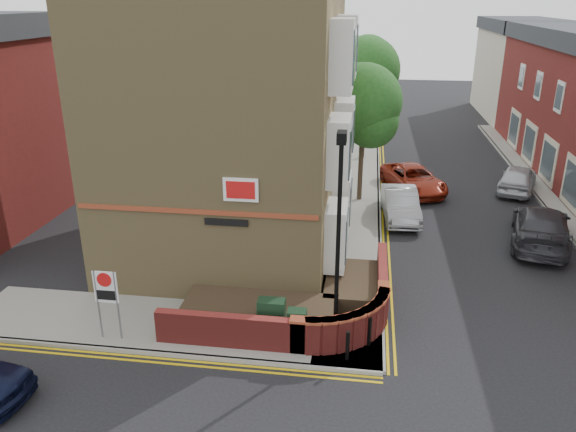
{
  "coord_description": "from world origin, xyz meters",
  "views": [
    {
      "loc": [
        2.23,
        -12.9,
        9.6
      ],
      "look_at": [
        -0.19,
        4.0,
        2.93
      ],
      "focal_mm": 35.0,
      "sensor_mm": 36.0,
      "label": 1
    }
  ],
  "objects_px": {
    "silver_car_near": "(400,204)",
    "utility_cabinet_large": "(271,318)",
    "lamppost": "(338,242)",
    "zone_sign": "(106,292)"
  },
  "relations": [
    {
      "from": "silver_car_near",
      "to": "utility_cabinet_large",
      "type": "bearing_deg",
      "value": -115.77
    },
    {
      "from": "lamppost",
      "to": "zone_sign",
      "type": "bearing_deg",
      "value": -173.93
    },
    {
      "from": "utility_cabinet_large",
      "to": "silver_car_near",
      "type": "relative_size",
      "value": 0.28
    },
    {
      "from": "utility_cabinet_large",
      "to": "silver_car_near",
      "type": "xyz_separation_m",
      "value": [
        4.22,
        10.59,
        -0.02
      ]
    },
    {
      "from": "lamppost",
      "to": "utility_cabinet_large",
      "type": "height_order",
      "value": "lamppost"
    },
    {
      "from": "utility_cabinet_large",
      "to": "lamppost",
      "type": "bearing_deg",
      "value": -3.01
    },
    {
      "from": "lamppost",
      "to": "silver_car_near",
      "type": "distance_m",
      "value": 11.25
    },
    {
      "from": "lamppost",
      "to": "utility_cabinet_large",
      "type": "relative_size",
      "value": 5.25
    },
    {
      "from": "lamppost",
      "to": "zone_sign",
      "type": "distance_m",
      "value": 6.85
    },
    {
      "from": "zone_sign",
      "to": "utility_cabinet_large",
      "type": "bearing_deg",
      "value": 9.69
    }
  ]
}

